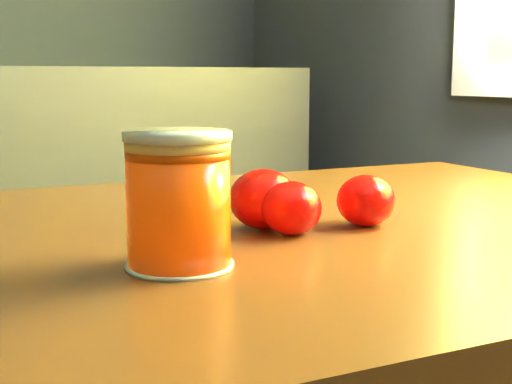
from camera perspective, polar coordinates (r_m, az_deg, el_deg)
table at (r=0.75m, az=2.06°, el=-9.52°), size 1.01×0.74×0.73m
juice_glass at (r=0.55m, az=-6.21°, el=-0.71°), size 0.08×0.08×0.10m
orange_front at (r=0.69m, az=0.57°, el=-0.56°), size 0.09×0.09×0.06m
orange_back at (r=0.71m, az=8.78°, el=-0.68°), size 0.08×0.08×0.05m
orange_extra at (r=0.66m, az=2.84°, el=-1.31°), size 0.06×0.06×0.05m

